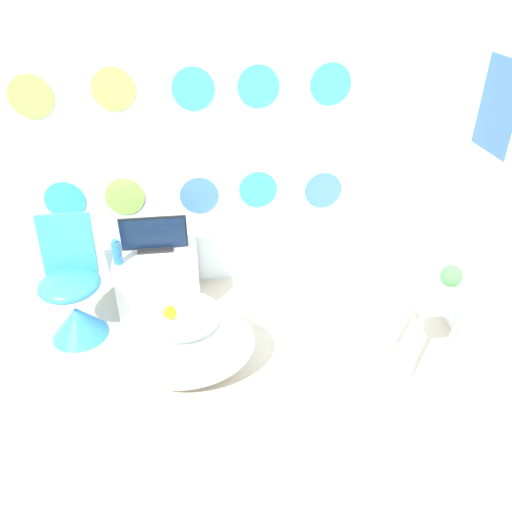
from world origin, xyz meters
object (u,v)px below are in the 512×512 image
(vase, at_px, (117,253))
(potted_plant_left, at_px, (450,280))
(chair, at_px, (74,302))
(bathtub, at_px, (184,345))
(tv, at_px, (154,236))

(vase, distance_m, potted_plant_left, 2.14)
(chair, distance_m, vase, 0.44)
(bathtub, distance_m, chair, 0.89)
(bathtub, distance_m, potted_plant_left, 1.63)
(bathtub, relative_size, potted_plant_left, 4.47)
(chair, relative_size, potted_plant_left, 4.43)
(vase, bearing_deg, chair, -153.27)
(potted_plant_left, bearing_deg, bathtub, 176.02)
(potted_plant_left, bearing_deg, tv, 152.33)
(bathtub, distance_m, tv, 0.89)
(tv, bearing_deg, potted_plant_left, -27.67)
(chair, xyz_separation_m, tv, (0.55, 0.31, 0.30))
(bathtub, relative_size, chair, 1.01)
(bathtub, xyz_separation_m, chair, (-0.73, 0.50, 0.02))
(chair, distance_m, potted_plant_left, 2.41)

